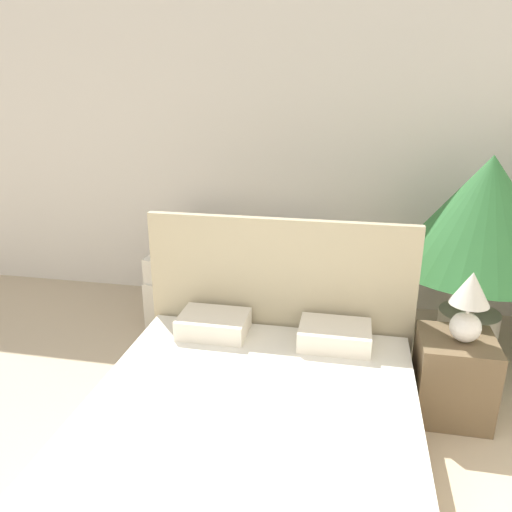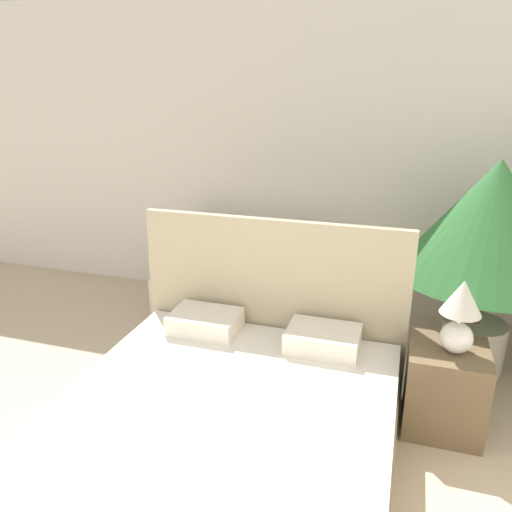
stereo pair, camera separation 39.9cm
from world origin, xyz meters
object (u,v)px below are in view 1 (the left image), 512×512
Objects in this scene: armchair_near_window_left at (191,289)px; nightstand at (453,377)px; armchair_near_window_right at (287,296)px; table_lamp at (469,303)px; side_table at (238,299)px; bed at (251,430)px; potted_palm at (484,220)px.

armchair_near_window_left reaches higher than nightstand.
table_lamp is (1.28, -1.07, 0.54)m from armchair_near_window_right.
side_table is (-0.45, -0.00, -0.06)m from armchair_near_window_right.
armchair_near_window_left and armchair_near_window_right have the same top height.
nightstand is at bearing -31.47° from side_table.
armchair_near_window_left is 1.99× the size of side_table.
table_lamp is at bearing -43.48° from nightstand.
armchair_near_window_left reaches higher than side_table.
side_table is (-0.50, 1.80, -0.02)m from bed.
table_lamp is at bearing 30.69° from bed.
table_lamp reaches higher than side_table.
armchair_near_window_right reaches higher than nightstand.
potted_palm is at bearing -1.69° from armchair_near_window_left.
bed reaches higher than side_table.
armchair_near_window_left is 1.63× the size of nightstand.
potted_palm reaches higher than table_lamp.
side_table is (-1.96, 0.22, -0.92)m from potted_palm.
potted_palm is at bearing 73.27° from nightstand.
armchair_near_window_right is at bearing 140.19° from nightstand.
nightstand is at bearing -106.73° from potted_palm.
armchair_near_window_right is at bearing 140.12° from table_lamp.
armchair_near_window_left is at bearing 174.76° from potted_palm.
armchair_near_window_right is at bearing 171.64° from potted_palm.
potted_palm is at bearing -6.40° from side_table.
armchair_near_window_left is 0.91m from armchair_near_window_right.
armchair_near_window_right is 1.75m from potted_palm.
nightstand is at bearing -22.30° from armchair_near_window_left.
armchair_near_window_left is 0.46m from side_table.
armchair_near_window_right is 1.64m from nightstand.
table_lamp is 1.01× the size of side_table.
nightstand is (2.16, -1.05, -0.01)m from armchair_near_window_left.
bed is at bearing -148.10° from nightstand.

